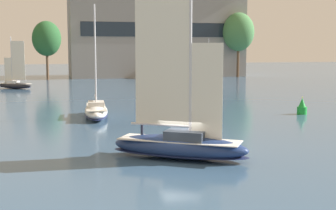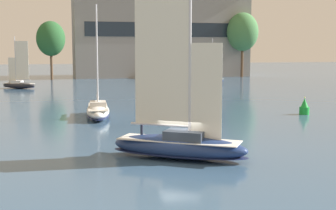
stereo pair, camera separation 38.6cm
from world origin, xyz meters
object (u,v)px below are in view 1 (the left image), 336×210
(sailboat_main, at_px, (179,143))
(sailboat_moored_far_slip, at_px, (96,110))
(tree_shore_center, at_px, (239,32))
(sailboat_moored_near_marina, at_px, (15,84))
(tree_shore_left, at_px, (47,39))
(channel_buoy, at_px, (302,107))
(sailboat_moored_outer_mooring, at_px, (206,80))

(sailboat_main, bearing_deg, sailboat_moored_far_slip, 99.82)
(tree_shore_center, xyz_separation_m, sailboat_moored_far_slip, (-42.66, -62.76, -10.70))
(sailboat_main, relative_size, sailboat_moored_far_slip, 1.09)
(sailboat_main, xyz_separation_m, sailboat_moored_near_marina, (-14.21, 60.37, -0.23))
(sailboat_moored_near_marina, bearing_deg, tree_shore_left, 76.04)
(sailboat_moored_far_slip, bearing_deg, channel_buoy, -7.71)
(tree_shore_center, bearing_deg, sailboat_moored_outer_mooring, -130.32)
(sailboat_moored_outer_mooring, distance_m, channel_buoy, 49.10)
(sailboat_moored_far_slip, bearing_deg, sailboat_moored_near_marina, 104.92)
(sailboat_main, bearing_deg, tree_shore_center, 64.69)
(tree_shore_left, distance_m, sailboat_moored_outer_mooring, 38.79)
(sailboat_moored_near_marina, xyz_separation_m, channel_buoy, (33.30, -43.33, -0.02))
(sailboat_main, relative_size, sailboat_moored_outer_mooring, 1.36)
(tree_shore_left, xyz_separation_m, sailboat_main, (8.32, -84.08, -8.56))
(tree_shore_center, bearing_deg, sailboat_moored_near_marina, -157.16)
(tree_shore_left, height_order, channel_buoy, tree_shore_left)
(channel_buoy, bearing_deg, tree_shore_left, 112.23)
(tree_shore_left, distance_m, sailboat_moored_far_slip, 64.77)
(sailboat_moored_far_slip, xyz_separation_m, sailboat_moored_outer_mooring, (28.19, 45.72, -0.15))
(tree_shore_left, height_order, sailboat_moored_near_marina, tree_shore_left)
(sailboat_main, relative_size, sailboat_moored_near_marina, 1.35)
(tree_shore_left, relative_size, sailboat_moored_near_marina, 1.44)
(sailboat_moored_far_slip, bearing_deg, sailboat_moored_outer_mooring, 58.34)
(sailboat_moored_outer_mooring, bearing_deg, tree_shore_center, 49.68)
(sailboat_moored_outer_mooring, bearing_deg, tree_shore_left, 151.05)
(tree_shore_left, relative_size, sailboat_main, 1.06)
(channel_buoy, bearing_deg, sailboat_moored_outer_mooring, 83.42)
(sailboat_main, bearing_deg, sailboat_moored_near_marina, 103.25)
(tree_shore_left, relative_size, sailboat_moored_outer_mooring, 1.44)
(sailboat_main, height_order, sailboat_moored_outer_mooring, sailboat_main)
(sailboat_moored_far_slip, bearing_deg, tree_shore_center, 55.80)
(sailboat_main, xyz_separation_m, sailboat_moored_outer_mooring, (24.71, 65.81, -0.38))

